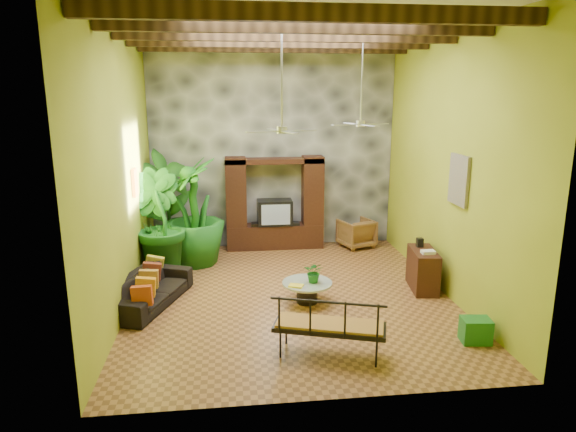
{
  "coord_description": "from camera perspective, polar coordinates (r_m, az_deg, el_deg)",
  "views": [
    {
      "loc": [
        -1.16,
        -9.22,
        3.84
      ],
      "look_at": [
        -0.02,
        0.2,
        1.53
      ],
      "focal_mm": 32.0,
      "sensor_mm": 36.0,
      "label": 1
    }
  ],
  "objects": [
    {
      "name": "yellow_tray",
      "position": [
        9.38,
        0.89,
        -7.75
      ],
      "size": [
        0.3,
        0.26,
        0.03
      ],
      "primitive_type": "cube",
      "rotation": [
        0.0,
        0.0,
        -0.38
      ],
      "color": "gold",
      "rests_on": "coffee_table"
    },
    {
      "name": "ceiling_fan_back",
      "position": [
        10.79,
        8.1,
        11.22
      ],
      "size": [
        1.28,
        1.28,
        1.86
      ],
      "color": "#A3A2A7",
      "rests_on": "ceiling"
    },
    {
      "name": "wicker_armchair",
      "position": [
        13.07,
        7.6,
        -1.89
      ],
      "size": [
        0.98,
        0.99,
        0.72
      ],
      "primitive_type": "imported",
      "rotation": [
        0.0,
        0.0,
        3.48
      ],
      "color": "olive",
      "rests_on": "ground"
    },
    {
      "name": "ceiling_fan_front",
      "position": [
        8.88,
        -0.68,
        10.85
      ],
      "size": [
        1.28,
        1.28,
        1.86
      ],
      "color": "#A3A2A7",
      "rests_on": "ceiling"
    },
    {
      "name": "ceiling",
      "position": [
        9.36,
        0.3,
        20.8
      ],
      "size": [
        6.0,
        7.0,
        0.02
      ],
      "primitive_type": "cube",
      "color": "silver",
      "rests_on": "back_wall"
    },
    {
      "name": "sofa",
      "position": [
        9.86,
        -15.14,
        -7.84
      ],
      "size": [
        1.48,
        2.22,
        0.6
      ],
      "primitive_type": "imported",
      "rotation": [
        0.0,
        0.0,
        1.22
      ],
      "color": "black",
      "rests_on": "ground"
    },
    {
      "name": "entertainment_center",
      "position": [
        12.74,
        -1.49,
        0.64
      ],
      "size": [
        2.4,
        0.55,
        2.3
      ],
      "color": "black",
      "rests_on": "ground"
    },
    {
      "name": "ground",
      "position": [
        10.05,
        0.27,
        -8.77
      ],
      "size": [
        7.0,
        7.0,
        0.0
      ],
      "primitive_type": "plane",
      "color": "brown",
      "rests_on": "ground"
    },
    {
      "name": "tall_plant_c",
      "position": [
        11.68,
        -10.46,
        0.47
      ],
      "size": [
        1.58,
        1.58,
        2.43
      ],
      "primitive_type": "imported",
      "rotation": [
        0.0,
        0.0,
        4.89
      ],
      "color": "#1B6219",
      "rests_on": "ground"
    },
    {
      "name": "back_wall",
      "position": [
        12.84,
        -1.69,
        7.69
      ],
      "size": [
        6.0,
        0.02,
        5.0
      ],
      "primitive_type": "cube",
      "color": "olive",
      "rests_on": "ground"
    },
    {
      "name": "tall_plant_b",
      "position": [
        11.14,
        -14.36,
        -0.8
      ],
      "size": [
        1.6,
        1.57,
        2.27
      ],
      "primitive_type": "imported",
      "rotation": [
        0.0,
        0.0,
        2.46
      ],
      "color": "#17571A",
      "rests_on": "ground"
    },
    {
      "name": "stone_accent_wall",
      "position": [
        12.78,
        -1.66,
        7.66
      ],
      "size": [
        5.98,
        0.1,
        4.98
      ],
      "primitive_type": "cube",
      "color": "#36383E",
      "rests_on": "ground"
    },
    {
      "name": "tall_plant_a",
      "position": [
        12.18,
        -13.36,
        1.17
      ],
      "size": [
        1.61,
        1.57,
        2.56
      ],
      "primitive_type": "imported",
      "rotation": [
        0.0,
        0.0,
        0.71
      ],
      "color": "#1F5A17",
      "rests_on": "ground"
    },
    {
      "name": "ceiling_beams",
      "position": [
        9.34,
        0.3,
        19.46
      ],
      "size": [
        5.95,
        5.36,
        0.22
      ],
      "color": "#3F2814",
      "rests_on": "ceiling"
    },
    {
      "name": "wall_art_mask",
      "position": [
        10.52,
        -16.67,
        3.58
      ],
      "size": [
        0.06,
        0.32,
        0.55
      ],
      "primitive_type": "cube",
      "color": "yellow",
      "rests_on": "left_wall"
    },
    {
      "name": "right_wall",
      "position": [
        10.2,
        17.33,
        5.52
      ],
      "size": [
        0.02,
        7.0,
        5.0
      ],
      "primitive_type": "cube",
      "color": "olive",
      "rests_on": "ground"
    },
    {
      "name": "centerpiece_plant",
      "position": [
        9.53,
        2.95,
        -6.23
      ],
      "size": [
        0.45,
        0.42,
        0.4
      ],
      "primitive_type": "imported",
      "rotation": [
        0.0,
        0.0,
        -0.38
      ],
      "color": "#19611C",
      "rests_on": "coffee_table"
    },
    {
      "name": "green_bin",
      "position": [
        8.75,
        20.13,
        -11.84
      ],
      "size": [
        0.48,
        0.38,
        0.39
      ],
      "primitive_type": "cube",
      "rotation": [
        0.0,
        0.0,
        -0.12
      ],
      "color": "#1C691D",
      "rests_on": "ground"
    },
    {
      "name": "coffee_table",
      "position": [
        9.64,
        2.14,
        -8.14
      ],
      "size": [
        0.93,
        0.93,
        0.4
      ],
      "rotation": [
        0.0,
        0.0,
        -0.15
      ],
      "color": "black",
      "rests_on": "ground"
    },
    {
      "name": "wall_art_painting",
      "position": [
        9.68,
        18.46,
        3.82
      ],
      "size": [
        0.06,
        0.7,
        0.9
      ],
      "primitive_type": "cube",
      "color": "#285694",
      "rests_on": "right_wall"
    },
    {
      "name": "iron_bench",
      "position": [
        7.68,
        4.77,
        -11.9
      ],
      "size": [
        1.73,
        1.09,
        0.57
      ],
      "rotation": [
        0.0,
        0.0,
        -0.32
      ],
      "color": "black",
      "rests_on": "ground"
    },
    {
      "name": "left_wall",
      "position": [
        9.49,
        -18.06,
        4.89
      ],
      "size": [
        0.02,
        7.0,
        5.0
      ],
      "primitive_type": "cube",
      "color": "olive",
      "rests_on": "ground"
    },
    {
      "name": "side_console",
      "position": [
        10.56,
        14.75,
        -5.79
      ],
      "size": [
        0.58,
        1.05,
        0.8
      ],
      "primitive_type": "cube",
      "rotation": [
        0.0,
        0.0,
        -0.14
      ],
      "color": "#352011",
      "rests_on": "ground"
    }
  ]
}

